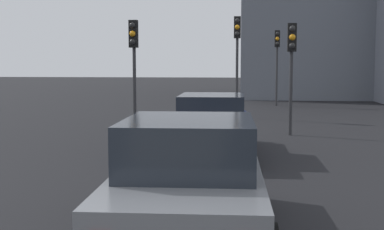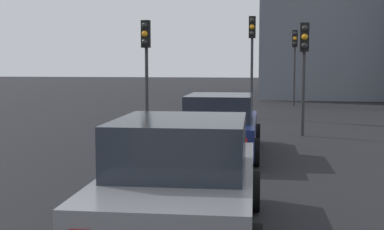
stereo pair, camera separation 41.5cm
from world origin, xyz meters
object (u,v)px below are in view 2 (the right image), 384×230
object	(u,v)px
traffic_light_far_left	(304,55)
car_navy_lead	(220,126)
traffic_light_near_right	(252,45)
car_grey_second	(182,181)
traffic_light_near_left	(146,52)
traffic_light_far_right	(295,52)

from	to	relation	value
traffic_light_far_left	car_navy_lead	bearing A→B (deg)	-31.32
traffic_light_near_right	traffic_light_far_left	size ratio (longest dim) A/B	1.19
car_grey_second	traffic_light_far_left	world-z (taller)	traffic_light_far_left
car_navy_lead	traffic_light_far_left	bearing A→B (deg)	-31.85
traffic_light_near_left	traffic_light_far_left	bearing A→B (deg)	92.61
traffic_light_far_right	car_navy_lead	bearing A→B (deg)	-7.25
car_navy_lead	traffic_light_far_right	bearing A→B (deg)	-10.05
traffic_light_near_left	traffic_light_far_right	bearing A→B (deg)	159.20
traffic_light_near_left	traffic_light_far_right	world-z (taller)	traffic_light_far_right
traffic_light_far_left	traffic_light_near_right	bearing A→B (deg)	-160.68
car_navy_lead	traffic_light_far_left	size ratio (longest dim) A/B	1.30
traffic_light_near_left	car_grey_second	bearing A→B (deg)	20.01
traffic_light_near_left	car_navy_lead	bearing A→B (deg)	40.06
traffic_light_near_left	traffic_light_near_right	world-z (taller)	traffic_light_near_right
car_grey_second	traffic_light_far_right	size ratio (longest dim) A/B	1.09
car_grey_second	traffic_light_near_right	size ratio (longest dim) A/B	1.05
car_grey_second	traffic_light_near_left	xyz separation A→B (m)	(10.35, 2.96, 1.92)
car_grey_second	traffic_light_near_right	xyz separation A→B (m)	(15.30, -0.37, 2.28)
car_navy_lead	car_grey_second	world-z (taller)	car_grey_second
traffic_light_near_right	car_navy_lead	bearing A→B (deg)	-2.81
car_navy_lead	traffic_light_far_right	xyz separation A→B (m)	(15.58, -2.53, 2.19)
car_navy_lead	traffic_light_far_left	xyz separation A→B (m)	(3.80, -2.29, 1.85)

